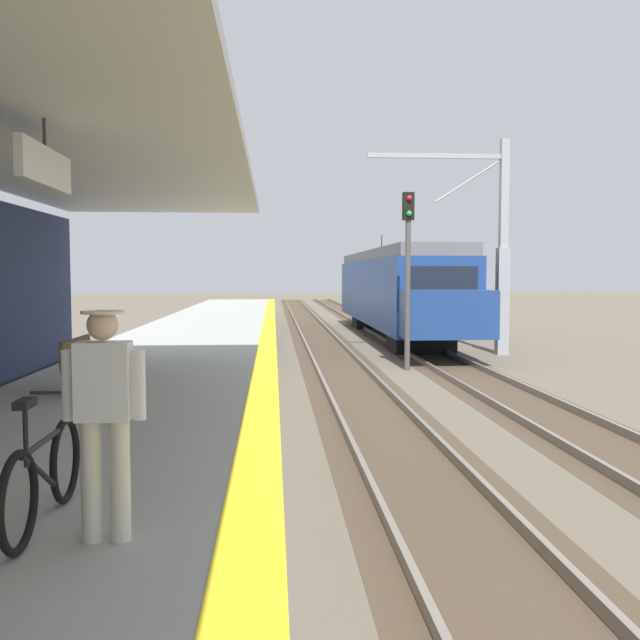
{
  "coord_description": "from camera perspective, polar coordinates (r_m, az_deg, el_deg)",
  "views": [
    {
      "loc": [
        -0.08,
        1.4,
        2.82
      ],
      "look_at": [
        0.66,
        12.46,
        2.1
      ],
      "focal_mm": 39.57,
      "sensor_mm": 36.0,
      "label": 1
    }
  ],
  "objects": [
    {
      "name": "station_platform",
      "position": [
        14.99,
        -13.1,
        -5.48
      ],
      "size": [
        5.0,
        80.0,
        0.91
      ],
      "color": "#A8A8A3",
      "rests_on": "ground"
    },
    {
      "name": "track_pair_middle",
      "position": [
        19.56,
        12.24,
        -4.52
      ],
      "size": [
        2.34,
        120.0,
        0.16
      ],
      "color": "#4C3D2D",
      "rests_on": "ground"
    },
    {
      "name": "track_pair_nearest_platform",
      "position": [
        18.91,
        2.26,
        -4.72
      ],
      "size": [
        2.34,
        120.0,
        0.16
      ],
      "color": "#4C3D2D",
      "rests_on": "ground"
    },
    {
      "name": "bicycle_beside_commuter",
      "position": [
        5.87,
        -21.45,
        -11.62
      ],
      "size": [
        0.48,
        1.82,
        1.04
      ],
      "color": "black",
      "rests_on": "station_platform"
    },
    {
      "name": "commuter_person",
      "position": [
        5.3,
        -17.05,
        -7.1
      ],
      "size": [
        0.59,
        0.3,
        1.67
      ],
      "color": "beige",
      "rests_on": "station_platform"
    },
    {
      "name": "approaching_train",
      "position": [
        31.32,
        6.11,
        2.5
      ],
      "size": [
        2.93,
        19.6,
        4.76
      ],
      "color": "navy",
      "rests_on": "ground"
    },
    {
      "name": "catenary_pylon_far_side",
      "position": [
        25.48,
        13.94,
        5.35
      ],
      "size": [
        5.0,
        0.4,
        7.5
      ],
      "color": "#9EA3A8",
      "rests_on": "ground"
    },
    {
      "name": "platform_bench",
      "position": [
        12.14,
        -18.56,
        -3.32
      ],
      "size": [
        0.45,
        1.6,
        0.88
      ],
      "color": "brown",
      "rests_on": "station_platform"
    },
    {
      "name": "rail_signal_post",
      "position": [
        20.8,
        7.12,
        4.71
      ],
      "size": [
        0.32,
        0.34,
        5.2
      ],
      "color": "#4C4C4C",
      "rests_on": "ground"
    }
  ]
}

